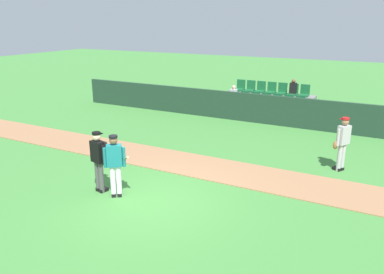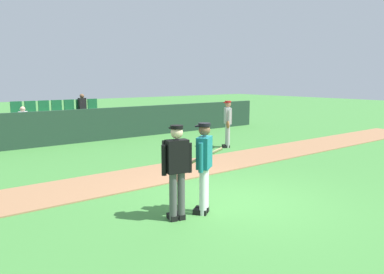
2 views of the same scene
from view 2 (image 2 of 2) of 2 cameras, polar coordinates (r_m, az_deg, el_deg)
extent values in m
plane|color=#42843A|center=(8.13, 6.19, -9.66)|extent=(80.00, 80.00, 0.00)
cube|color=#9E704C|center=(10.30, -5.03, -5.56)|extent=(28.00, 1.90, 0.03)
cube|color=#1E3828|center=(15.72, -17.50, 1.53)|extent=(20.00, 0.16, 1.36)
cube|color=slate|center=(17.14, -19.11, 0.25)|extent=(4.45, 2.10, 0.30)
cube|color=slate|center=(16.70, -18.70, 1.26)|extent=(4.35, 0.85, 0.40)
cube|color=#196033|center=(16.11, -24.17, 1.59)|extent=(0.44, 0.40, 0.08)
cube|color=#196033|center=(16.30, -24.41, 2.53)|extent=(0.44, 0.08, 0.50)
cube|color=silver|center=(16.13, -24.28, 2.66)|extent=(0.32, 0.22, 0.52)
sphere|color=beige|center=(16.10, -24.36, 3.90)|extent=(0.20, 0.20, 0.20)
cube|color=#196033|center=(16.25, -22.29, 1.76)|extent=(0.44, 0.40, 0.08)
cube|color=#196033|center=(16.43, -22.55, 2.69)|extent=(0.44, 0.08, 0.50)
cube|color=#196033|center=(16.40, -20.44, 1.92)|extent=(0.44, 0.40, 0.08)
cube|color=#196033|center=(16.59, -20.72, 2.85)|extent=(0.44, 0.08, 0.50)
cube|color=#196033|center=(16.57, -18.63, 2.09)|extent=(0.44, 0.40, 0.08)
cube|color=#196033|center=(16.75, -18.92, 3.00)|extent=(0.44, 0.08, 0.50)
cube|color=#196033|center=(16.76, -16.86, 2.24)|extent=(0.44, 0.40, 0.08)
cube|color=#196033|center=(16.94, -17.17, 3.14)|extent=(0.44, 0.08, 0.50)
cube|color=#196033|center=(16.96, -15.13, 2.39)|extent=(0.44, 0.40, 0.08)
cube|color=#196033|center=(17.14, -15.45, 3.28)|extent=(0.44, 0.08, 0.50)
cube|color=#196033|center=(17.18, -13.43, 2.53)|extent=(0.44, 0.40, 0.08)
cube|color=#196033|center=(17.35, -13.77, 3.41)|extent=(0.44, 0.08, 0.50)
cube|color=slate|center=(17.45, -19.69, 2.85)|extent=(4.35, 0.85, 0.40)
cube|color=#196033|center=(16.90, -24.95, 3.21)|extent=(0.44, 0.40, 0.08)
cube|color=#196033|center=(17.09, -25.17, 4.09)|extent=(0.44, 0.08, 0.50)
cube|color=#196033|center=(17.03, -23.15, 3.36)|extent=(0.44, 0.40, 0.08)
cube|color=#196033|center=(17.22, -23.39, 4.23)|extent=(0.44, 0.08, 0.50)
cube|color=#196033|center=(17.17, -21.37, 3.50)|extent=(0.44, 0.40, 0.08)
cube|color=#196033|center=(17.37, -21.63, 4.37)|extent=(0.44, 0.08, 0.50)
cube|color=#196033|center=(17.34, -19.63, 3.64)|extent=(0.44, 0.40, 0.08)
cube|color=#196033|center=(17.53, -19.90, 4.50)|extent=(0.44, 0.08, 0.50)
cube|color=#196033|center=(17.51, -17.92, 3.78)|extent=(0.44, 0.40, 0.08)
cube|color=#196033|center=(17.70, -18.21, 4.63)|extent=(0.44, 0.08, 0.50)
cube|color=#196033|center=(17.71, -16.25, 3.91)|extent=(0.44, 0.40, 0.08)
cube|color=#196033|center=(17.89, -16.54, 4.74)|extent=(0.44, 0.08, 0.50)
cube|color=black|center=(17.73, -16.35, 4.88)|extent=(0.32, 0.22, 0.52)
sphere|color=brown|center=(17.71, -16.40, 6.01)|extent=(0.20, 0.20, 0.20)
cube|color=#196033|center=(17.92, -14.61, 4.03)|extent=(0.44, 0.40, 0.08)
cube|color=#196033|center=(18.10, -14.92, 4.86)|extent=(0.44, 0.08, 0.50)
cylinder|color=white|center=(7.18, 1.69, -8.37)|extent=(0.14, 0.14, 0.90)
cylinder|color=white|center=(7.33, 2.01, -8.01)|extent=(0.14, 0.14, 0.90)
cube|color=black|center=(7.32, 1.21, -11.32)|extent=(0.25, 0.28, 0.10)
cube|color=black|center=(7.47, 1.54, -10.91)|extent=(0.25, 0.28, 0.10)
cube|color=#197075|center=(7.07, 1.88, -2.37)|extent=(0.45, 0.41, 0.60)
cylinder|color=#197075|center=(6.84, 1.35, -3.17)|extent=(0.09, 0.09, 0.55)
cylinder|color=#197075|center=(7.32, 2.38, -2.39)|extent=(0.09, 0.09, 0.55)
sphere|color=brown|center=(7.00, 1.90, 1.08)|extent=(0.22, 0.22, 0.22)
cylinder|color=black|center=(6.99, 1.90, 1.90)|extent=(0.23, 0.23, 0.06)
cube|color=black|center=(7.02, 1.11, 1.68)|extent=(0.22, 0.20, 0.02)
cylinder|color=tan|center=(7.36, 1.62, -3.11)|extent=(0.67, 0.53, 0.41)
cylinder|color=#4C4C4C|center=(6.90, -2.89, -9.11)|extent=(0.14, 0.14, 0.90)
cylinder|color=#4C4C4C|center=(6.96, -1.66, -8.94)|extent=(0.14, 0.14, 0.90)
cube|color=black|center=(7.08, -3.06, -12.05)|extent=(0.17, 0.28, 0.10)
cube|color=black|center=(7.14, -1.85, -11.86)|extent=(0.17, 0.28, 0.10)
cube|color=black|center=(6.74, -2.31, -2.94)|extent=(0.44, 0.30, 0.60)
cylinder|color=black|center=(6.65, -4.29, -3.55)|extent=(0.09, 0.09, 0.55)
cylinder|color=black|center=(6.85, -0.39, -3.16)|extent=(0.09, 0.09, 0.55)
sphere|color=beige|center=(6.66, -2.34, 0.68)|extent=(0.22, 0.22, 0.22)
cylinder|color=black|center=(6.65, -2.34, 1.54)|extent=(0.23, 0.23, 0.06)
cube|color=black|center=(6.74, -2.68, 1.38)|extent=(0.20, 0.16, 0.02)
cube|color=black|center=(6.85, -2.74, -2.74)|extent=(0.45, 0.17, 0.56)
cylinder|color=#B2B2B2|center=(14.09, 5.49, 0.15)|extent=(0.14, 0.14, 0.90)
cylinder|color=#B2B2B2|center=(14.24, 5.36, 0.25)|extent=(0.14, 0.14, 0.90)
cube|color=black|center=(14.14, 5.23, -1.45)|extent=(0.28, 0.24, 0.10)
cube|color=black|center=(14.30, 5.10, -1.34)|extent=(0.28, 0.24, 0.10)
cube|color=#B2B2B2|center=(14.07, 5.47, 3.22)|extent=(0.40, 0.46, 0.60)
cylinder|color=#B2B2B2|center=(13.83, 5.68, 2.92)|extent=(0.09, 0.09, 0.55)
cylinder|color=#B2B2B2|center=(14.32, 5.27, 3.12)|extent=(0.09, 0.09, 0.55)
sphere|color=#9E7051|center=(14.04, 5.50, 4.97)|extent=(0.22, 0.22, 0.22)
cylinder|color=#B21919|center=(14.03, 5.50, 5.38)|extent=(0.23, 0.23, 0.06)
cube|color=#B21919|center=(14.01, 5.10, 5.26)|extent=(0.20, 0.22, 0.02)
ellipsoid|color=brown|center=(13.83, 5.48, 1.88)|extent=(0.21, 0.23, 0.28)
camera|label=1|loc=(11.15, 65.52, 14.75)|focal=35.80mm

